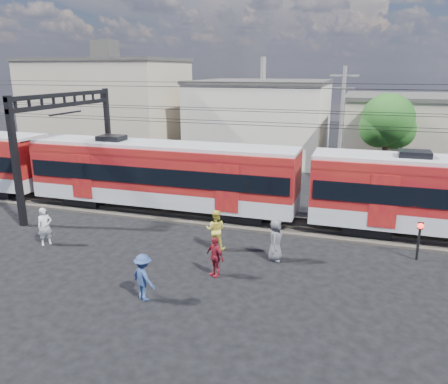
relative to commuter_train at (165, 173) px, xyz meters
The scene contains 17 objects.
ground 9.06m from the commuter_train, 66.32° to the right, with size 120.00×120.00×0.00m, color black.
track_bed 4.22m from the commuter_train, ahead, with size 70.00×3.40×0.12m, color #2D2823.
rail_near 4.22m from the commuter_train, 12.07° to the right, with size 70.00×0.12×0.12m, color #59544C.
rail_far 4.22m from the commuter_train, 12.07° to the left, with size 70.00×0.12×0.12m, color #59544C.
commuter_train is the anchor object (origin of this frame).
catenary 5.82m from the commuter_train, behind, with size 70.00×9.30×7.52m.
building_west 21.05m from the commuter_train, 130.14° to the left, with size 14.28×10.20×9.30m.
building_midwest 19.10m from the commuter_train, 85.46° to the left, with size 12.24×12.24×7.30m.
building_mideast 23.73m from the commuter_train, 42.42° to the left, with size 16.32×10.20×6.30m.
utility_pole_mid 12.00m from the commuter_train, 36.36° to the left, with size 1.80×0.24×8.50m.
tree_near 16.37m from the commuter_train, 38.49° to the left, with size 3.82×3.64×6.72m.
pedestrian_a 7.39m from the commuter_train, 118.63° to the right, with size 0.68×0.44×1.86m, color silver.
pedestrian_b 6.52m from the commuter_train, 43.42° to the right, with size 0.94×0.73×1.94m, color gold.
pedestrian_c 10.46m from the commuter_train, 69.62° to the right, with size 1.16×0.67×1.80m, color navy.
pedestrian_d 9.09m from the commuter_train, 52.16° to the right, with size 1.01×0.42×1.72m, color maroon.
pedestrian_e 9.08m from the commuter_train, 32.30° to the right, with size 0.95×0.62×1.93m, color #4B4C51.
crossing_signal 14.00m from the commuter_train, 11.80° to the right, with size 0.26×0.26×1.80m.
Camera 1 is at (7.34, -14.74, 8.29)m, focal length 35.00 mm.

